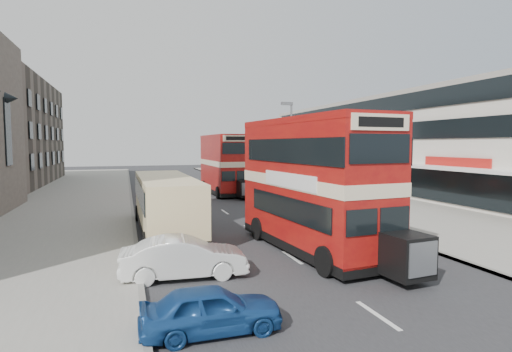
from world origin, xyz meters
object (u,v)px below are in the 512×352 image
object	(u,v)px
bus_second	(224,164)
car_left_front	(184,257)
bus_main	(313,184)
pedestrian_near	(315,193)
car_left_near	(211,309)
car_right_b	(266,191)
street_lamp	(290,143)
car_right_a	(284,194)
cyclist	(261,191)
pedestrian_far	(259,176)
coach	(166,202)
car_right_c	(231,179)

from	to	relation	value
bus_second	car_left_front	world-z (taller)	bus_second
bus_main	pedestrian_near	distance (m)	13.94
car_left_near	car_right_b	size ratio (longest dim) A/B	0.83
car_right_b	car_left_front	bearing A→B (deg)	-28.27
street_lamp	pedestrian_near	bearing A→B (deg)	-73.49
street_lamp	car_right_b	distance (m)	4.97
car_right_a	bus_second	bearing A→B (deg)	-156.57
cyclist	car_right_b	bearing A→B (deg)	55.59
car_left_front	cyclist	distance (m)	20.73
street_lamp	cyclist	distance (m)	4.81
bus_main	pedestrian_far	size ratio (longest dim) A/B	5.24
car_left_front	coach	bearing A→B (deg)	3.18
car_right_b	pedestrian_near	size ratio (longest dim) A/B	2.64
bus_second	car_left_near	distance (m)	28.66
pedestrian_far	pedestrian_near	bearing A→B (deg)	-119.17
car_right_a	cyclist	bearing A→B (deg)	-160.25
bus_main	pedestrian_far	xyz separation A→B (m)	(6.75, 27.93, -1.82)
bus_second	car_right_a	xyz separation A→B (m)	(3.09, -7.58, -2.09)
pedestrian_far	cyclist	size ratio (longest dim) A/B	0.97
car_right_c	street_lamp	bearing A→B (deg)	6.69
car_left_near	car_right_c	distance (m)	35.74
bus_second	cyclist	size ratio (longest dim) A/B	4.83
coach	car_left_near	bearing A→B (deg)	-90.97
car_left_near	car_right_c	bearing A→B (deg)	-14.67
coach	car_right_c	distance (m)	24.22
car_right_b	car_right_c	distance (m)	10.59
car_right_a	cyclist	xyz separation A→B (m)	(-0.98, 2.93, -0.03)
coach	car_right_a	size ratio (longest dim) A/B	2.06
car_right_c	coach	bearing A→B (deg)	-23.67
car_right_b	car_left_near	bearing A→B (deg)	-23.73
car_left_near	car_right_c	size ratio (longest dim) A/B	0.79
coach	car_right_b	size ratio (longest dim) A/B	2.46
car_right_b	car_right_c	bearing A→B (deg)	-178.87
coach	car_right_b	bearing A→B (deg)	49.72
bus_second	car_left_near	size ratio (longest dim) A/B	2.77
car_right_c	pedestrian_near	size ratio (longest dim) A/B	2.75
street_lamp	car_right_a	distance (m)	4.45
pedestrian_near	pedestrian_far	world-z (taller)	pedestrian_far
car_right_b	pedestrian_near	bearing A→B (deg)	20.96
street_lamp	pedestrian_near	world-z (taller)	street_lamp
car_left_near	pedestrian_near	xyz separation A→B (m)	(11.93, 18.69, 0.36)
car_right_c	cyclist	xyz separation A→B (m)	(-0.28, -11.43, -0.06)
bus_main	pedestrian_far	world-z (taller)	bus_main
car_left_near	cyclist	xyz separation A→B (m)	(8.97, 23.09, 0.10)
car_right_a	pedestrian_far	world-z (taller)	pedestrian_far
bus_second	coach	bearing A→B (deg)	65.19
coach	car_left_near	size ratio (longest dim) A/B	2.97
bus_second	coach	xyz separation A→B (m)	(-6.83, -15.59, -1.20)
car_left_near	car_right_a	xyz separation A→B (m)	(9.95, 20.16, 0.14)
street_lamp	pedestrian_near	distance (m)	4.90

